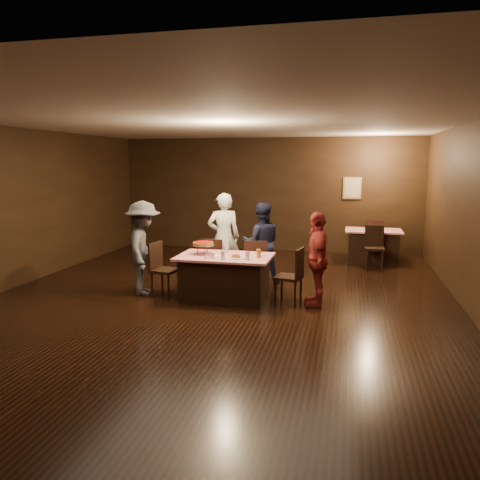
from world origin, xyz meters
name	(u,v)px	position (x,y,z in m)	size (l,w,h in m)	color
room	(216,175)	(0.00, 0.01, 2.14)	(10.00, 10.04, 3.02)	black
main_table	(225,277)	(0.09, 0.21, 0.39)	(1.60, 1.00, 0.77)	red
back_table	(373,246)	(2.73, 4.02, 0.39)	(1.30, 0.90, 0.77)	#AA0B0D
chair_far_left	(215,262)	(-0.31, 0.96, 0.47)	(0.42, 0.42, 0.95)	black
chair_far_right	(256,264)	(0.49, 0.96, 0.47)	(0.42, 0.42, 0.95)	black
chair_end_left	(165,269)	(-1.01, 0.21, 0.47)	(0.42, 0.42, 0.95)	black
chair_end_right	(288,276)	(1.19, 0.21, 0.47)	(0.42, 0.42, 0.95)	black
chair_back_near	(374,247)	(2.73, 3.32, 0.47)	(0.42, 0.42, 0.95)	black
chair_back_far	(372,238)	(2.73, 4.62, 0.47)	(0.42, 0.42, 0.95)	black
diner_white_jacket	(224,237)	(-0.28, 1.52, 0.88)	(0.64, 0.42, 1.76)	white
diner_navy_hoodie	(261,243)	(0.50, 1.46, 0.79)	(0.77, 0.60, 1.58)	#161B33
diner_grey_knit	(143,248)	(-1.41, 0.22, 0.84)	(1.08, 0.62, 1.68)	#4C4C50
diner_red_shirt	(317,259)	(1.66, 0.22, 0.78)	(0.92, 0.38, 1.56)	#A52C28
pizza_stand	(203,244)	(-0.31, 0.26, 0.95)	(0.38, 0.38, 0.22)	black
plate_with_slice	(236,257)	(0.34, 0.03, 0.80)	(0.25, 0.25, 0.06)	white
plate_empty	(258,255)	(0.64, 0.36, 0.78)	(0.25, 0.25, 0.01)	white
glass_front_left	(223,255)	(0.14, -0.09, 0.84)	(0.08, 0.08, 0.14)	silver
glass_front_right	(247,256)	(0.54, -0.04, 0.84)	(0.08, 0.08, 0.14)	silver
glass_amber	(259,254)	(0.69, 0.16, 0.84)	(0.08, 0.08, 0.14)	#BF7F26
glass_back	(226,248)	(0.04, 0.51, 0.84)	(0.08, 0.08, 0.14)	silver
condiments	(210,255)	(-0.09, -0.08, 0.82)	(0.17, 0.10, 0.09)	silver
napkin_center	(242,256)	(0.39, 0.21, 0.77)	(0.16, 0.16, 0.01)	white
napkin_left	(216,256)	(-0.06, 0.16, 0.77)	(0.16, 0.16, 0.01)	white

